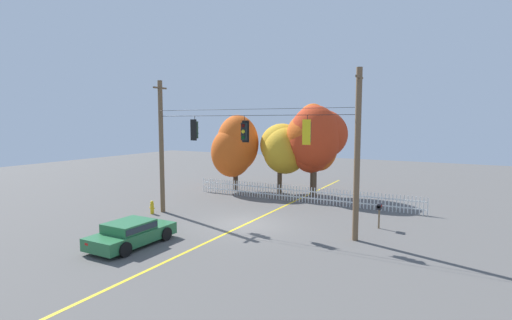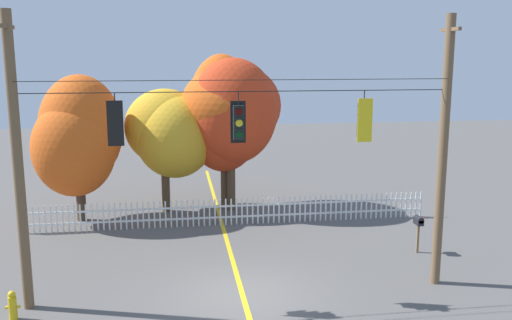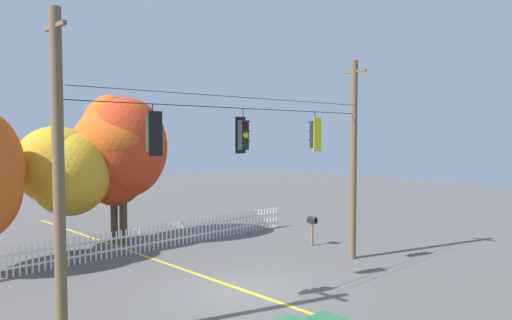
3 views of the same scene
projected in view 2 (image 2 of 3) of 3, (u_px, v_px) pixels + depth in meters
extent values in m
plane|color=#565451|center=(242.00, 294.00, 16.63)|extent=(80.00, 80.00, 0.00)
cube|color=gold|center=(242.00, 294.00, 16.63)|extent=(0.16, 36.00, 0.01)
cylinder|color=brown|center=(18.00, 165.00, 15.02)|extent=(0.28, 0.28, 8.15)
cylinder|color=brown|center=(443.00, 154.00, 16.73)|extent=(0.28, 0.28, 8.15)
cube|color=brown|center=(7.00, 26.00, 14.34)|extent=(0.10, 1.10, 0.10)
cube|color=brown|center=(451.00, 29.00, 16.05)|extent=(0.10, 1.10, 0.10)
cylinder|color=black|center=(241.00, 91.00, 15.51)|extent=(11.87, 0.02, 0.02)
cylinder|color=black|center=(242.00, 80.00, 15.21)|extent=(11.87, 0.02, 0.02)
cylinder|color=black|center=(115.00, 99.00, 15.06)|extent=(0.03, 0.03, 0.32)
cube|color=black|center=(115.00, 123.00, 15.05)|extent=(0.43, 0.02, 1.23)
cube|color=#1E3323|center=(116.00, 123.00, 15.18)|extent=(0.30, 0.24, 0.99)
cylinder|color=#410706|center=(116.00, 110.00, 15.25)|extent=(0.20, 0.03, 0.20)
cube|color=#1E3323|center=(116.00, 106.00, 15.27)|extent=(0.22, 0.12, 0.06)
cylinder|color=yellow|center=(116.00, 122.00, 15.31)|extent=(0.20, 0.03, 0.20)
cube|color=#1E3323|center=(116.00, 118.00, 15.33)|extent=(0.22, 0.12, 0.06)
cylinder|color=#073513|center=(117.00, 134.00, 15.37)|extent=(0.20, 0.03, 0.20)
cube|color=#1E3323|center=(117.00, 130.00, 15.39)|extent=(0.22, 0.12, 0.06)
cylinder|color=black|center=(238.00, 98.00, 15.54)|extent=(0.03, 0.03, 0.38)
cube|color=black|center=(238.00, 122.00, 15.79)|extent=(0.43, 0.02, 1.19)
cube|color=black|center=(239.00, 123.00, 15.66)|extent=(0.30, 0.24, 0.96)
cylinder|color=#410706|center=(239.00, 112.00, 15.47)|extent=(0.20, 0.03, 0.20)
cube|color=black|center=(239.00, 108.00, 15.41)|extent=(0.22, 0.12, 0.06)
cylinder|color=yellow|center=(239.00, 123.00, 15.53)|extent=(0.20, 0.03, 0.20)
cube|color=black|center=(239.00, 119.00, 15.47)|extent=(0.22, 0.12, 0.06)
cylinder|color=#073513|center=(239.00, 135.00, 15.59)|extent=(0.20, 0.03, 0.20)
cube|color=black|center=(239.00, 131.00, 15.53)|extent=(0.22, 0.12, 0.06)
cylinder|color=black|center=(364.00, 96.00, 16.05)|extent=(0.03, 0.03, 0.34)
cube|color=yellow|center=(365.00, 120.00, 16.05)|extent=(0.43, 0.02, 1.25)
cube|color=black|center=(363.00, 120.00, 16.17)|extent=(0.30, 0.24, 1.01)
cylinder|color=#410706|center=(362.00, 108.00, 16.24)|extent=(0.20, 0.03, 0.20)
cube|color=black|center=(362.00, 104.00, 16.27)|extent=(0.22, 0.12, 0.06)
cylinder|color=yellow|center=(362.00, 119.00, 16.31)|extent=(0.20, 0.03, 0.20)
cube|color=black|center=(362.00, 115.00, 16.33)|extent=(0.22, 0.12, 0.06)
cylinder|color=#073513|center=(362.00, 131.00, 16.37)|extent=(0.20, 0.03, 0.20)
cube|color=black|center=(361.00, 127.00, 16.39)|extent=(0.22, 0.12, 0.06)
cube|color=white|center=(21.00, 220.00, 22.11)|extent=(0.06, 0.04, 1.11)
cube|color=white|center=(27.00, 220.00, 22.14)|extent=(0.06, 0.04, 1.11)
cube|color=white|center=(33.00, 220.00, 22.17)|extent=(0.06, 0.04, 1.11)
cube|color=white|center=(39.00, 220.00, 22.20)|extent=(0.06, 0.04, 1.11)
cube|color=white|center=(45.00, 219.00, 22.24)|extent=(0.06, 0.04, 1.11)
cube|color=white|center=(51.00, 219.00, 22.27)|extent=(0.06, 0.04, 1.11)
cube|color=white|center=(57.00, 219.00, 22.30)|extent=(0.06, 0.04, 1.11)
cube|color=white|center=(63.00, 219.00, 22.33)|extent=(0.06, 0.04, 1.11)
cube|color=white|center=(69.00, 218.00, 22.36)|extent=(0.06, 0.04, 1.11)
cube|color=white|center=(75.00, 218.00, 22.40)|extent=(0.06, 0.04, 1.11)
cube|color=white|center=(80.00, 218.00, 22.43)|extent=(0.06, 0.04, 1.11)
cube|color=white|center=(86.00, 218.00, 22.46)|extent=(0.06, 0.04, 1.11)
cube|color=white|center=(92.00, 217.00, 22.49)|extent=(0.06, 0.04, 1.11)
cube|color=white|center=(98.00, 217.00, 22.52)|extent=(0.06, 0.04, 1.11)
cube|color=white|center=(103.00, 217.00, 22.55)|extent=(0.06, 0.04, 1.11)
cube|color=white|center=(109.00, 217.00, 22.59)|extent=(0.06, 0.04, 1.11)
cube|color=white|center=(115.00, 217.00, 22.62)|extent=(0.06, 0.04, 1.11)
cube|color=white|center=(121.00, 216.00, 22.65)|extent=(0.06, 0.04, 1.11)
cube|color=white|center=(126.00, 216.00, 22.68)|extent=(0.06, 0.04, 1.11)
cube|color=white|center=(132.00, 216.00, 22.71)|extent=(0.06, 0.04, 1.11)
cube|color=white|center=(138.00, 216.00, 22.75)|extent=(0.06, 0.04, 1.11)
cube|color=white|center=(143.00, 215.00, 22.78)|extent=(0.06, 0.04, 1.11)
cube|color=white|center=(149.00, 215.00, 22.81)|extent=(0.06, 0.04, 1.11)
cube|color=white|center=(154.00, 215.00, 22.84)|extent=(0.06, 0.04, 1.11)
cube|color=white|center=(160.00, 215.00, 22.87)|extent=(0.06, 0.04, 1.11)
cube|color=white|center=(166.00, 214.00, 22.90)|extent=(0.06, 0.04, 1.11)
cube|color=white|center=(171.00, 214.00, 22.94)|extent=(0.06, 0.04, 1.11)
cube|color=white|center=(177.00, 214.00, 22.97)|extent=(0.06, 0.04, 1.11)
cube|color=white|center=(182.00, 214.00, 23.00)|extent=(0.06, 0.04, 1.11)
cube|color=white|center=(188.00, 214.00, 23.03)|extent=(0.06, 0.04, 1.11)
cube|color=white|center=(193.00, 213.00, 23.06)|extent=(0.06, 0.04, 1.11)
cube|color=white|center=(199.00, 213.00, 23.10)|extent=(0.06, 0.04, 1.11)
cube|color=white|center=(204.00, 213.00, 23.13)|extent=(0.06, 0.04, 1.11)
cube|color=white|center=(210.00, 213.00, 23.16)|extent=(0.06, 0.04, 1.11)
cube|color=white|center=(215.00, 212.00, 23.19)|extent=(0.06, 0.04, 1.11)
cube|color=white|center=(220.00, 212.00, 23.22)|extent=(0.06, 0.04, 1.11)
cube|color=white|center=(226.00, 212.00, 23.25)|extent=(0.06, 0.04, 1.11)
cube|color=white|center=(231.00, 212.00, 23.29)|extent=(0.06, 0.04, 1.11)
cube|color=white|center=(237.00, 212.00, 23.32)|extent=(0.06, 0.04, 1.11)
cube|color=white|center=(242.00, 211.00, 23.35)|extent=(0.06, 0.04, 1.11)
cube|color=white|center=(247.00, 211.00, 23.38)|extent=(0.06, 0.04, 1.11)
cube|color=white|center=(253.00, 211.00, 23.41)|extent=(0.06, 0.04, 1.11)
cube|color=white|center=(258.00, 211.00, 23.45)|extent=(0.06, 0.04, 1.11)
cube|color=white|center=(263.00, 211.00, 23.48)|extent=(0.06, 0.04, 1.11)
cube|color=white|center=(269.00, 210.00, 23.51)|extent=(0.06, 0.04, 1.11)
cube|color=white|center=(274.00, 210.00, 23.54)|extent=(0.06, 0.04, 1.11)
cube|color=white|center=(279.00, 210.00, 23.57)|extent=(0.06, 0.04, 1.11)
cube|color=white|center=(284.00, 210.00, 23.60)|extent=(0.06, 0.04, 1.11)
cube|color=white|center=(290.00, 209.00, 23.64)|extent=(0.06, 0.04, 1.11)
cube|color=white|center=(295.00, 209.00, 23.67)|extent=(0.06, 0.04, 1.11)
cube|color=white|center=(300.00, 209.00, 23.70)|extent=(0.06, 0.04, 1.11)
cube|color=white|center=(305.00, 209.00, 23.73)|extent=(0.06, 0.04, 1.11)
cube|color=white|center=(310.00, 209.00, 23.76)|extent=(0.06, 0.04, 1.11)
cube|color=white|center=(316.00, 208.00, 23.80)|extent=(0.06, 0.04, 1.11)
cube|color=white|center=(321.00, 208.00, 23.83)|extent=(0.06, 0.04, 1.11)
cube|color=white|center=(326.00, 208.00, 23.86)|extent=(0.06, 0.04, 1.11)
cube|color=white|center=(331.00, 208.00, 23.89)|extent=(0.06, 0.04, 1.11)
cube|color=white|center=(336.00, 208.00, 23.92)|extent=(0.06, 0.04, 1.11)
cube|color=white|center=(341.00, 207.00, 23.96)|extent=(0.06, 0.04, 1.11)
cube|color=white|center=(346.00, 207.00, 23.99)|extent=(0.06, 0.04, 1.11)
cube|color=white|center=(351.00, 207.00, 24.02)|extent=(0.06, 0.04, 1.11)
cube|color=white|center=(356.00, 207.00, 24.05)|extent=(0.06, 0.04, 1.11)
cube|color=white|center=(361.00, 207.00, 24.08)|extent=(0.06, 0.04, 1.11)
cube|color=white|center=(366.00, 206.00, 24.11)|extent=(0.06, 0.04, 1.11)
cube|color=white|center=(371.00, 206.00, 24.15)|extent=(0.06, 0.04, 1.11)
cube|color=white|center=(376.00, 206.00, 24.18)|extent=(0.06, 0.04, 1.11)
cube|color=white|center=(381.00, 206.00, 24.21)|extent=(0.06, 0.04, 1.11)
cube|color=white|center=(386.00, 206.00, 24.24)|extent=(0.06, 0.04, 1.11)
cube|color=white|center=(391.00, 205.00, 24.27)|extent=(0.06, 0.04, 1.11)
cube|color=white|center=(396.00, 205.00, 24.31)|extent=(0.06, 0.04, 1.11)
cube|color=white|center=(401.00, 205.00, 24.34)|extent=(0.06, 0.04, 1.11)
cube|color=white|center=(406.00, 205.00, 24.37)|extent=(0.06, 0.04, 1.11)
cube|color=white|center=(411.00, 205.00, 24.40)|extent=(0.06, 0.04, 1.11)
cube|color=white|center=(416.00, 204.00, 24.43)|extent=(0.06, 0.04, 1.11)
cube|color=white|center=(421.00, 204.00, 24.46)|extent=(0.06, 0.04, 1.11)
cube|color=white|center=(231.00, 217.00, 23.36)|extent=(16.61, 0.03, 0.08)
cube|color=white|center=(231.00, 206.00, 23.27)|extent=(16.61, 0.03, 0.08)
cylinder|color=#473828|center=(81.00, 198.00, 23.86)|extent=(0.39, 0.39, 1.99)
ellipsoid|color=#DB5619|center=(74.00, 148.00, 23.00)|extent=(3.38, 3.15, 3.98)
ellipsoid|color=#DB5619|center=(81.00, 129.00, 23.45)|extent=(3.43, 3.34, 4.56)
ellipsoid|color=#DB5619|center=(78.00, 133.00, 23.25)|extent=(2.74, 2.59, 2.85)
cylinder|color=brown|center=(166.00, 185.00, 25.20)|extent=(0.37, 0.37, 2.39)
ellipsoid|color=gold|center=(175.00, 136.00, 24.81)|extent=(3.49, 3.44, 3.68)
ellipsoid|color=gold|center=(165.00, 127.00, 25.03)|extent=(3.57, 3.23, 3.40)
cylinder|color=brown|center=(224.00, 177.00, 25.73)|extent=(0.34, 0.34, 2.86)
ellipsoid|color=#DB5619|center=(233.00, 121.00, 25.62)|extent=(2.80, 2.56, 4.21)
ellipsoid|color=#DB5619|center=(222.00, 106.00, 25.22)|extent=(2.98, 2.55, 4.67)
ellipsoid|color=#DB5619|center=(228.00, 105.00, 24.99)|extent=(4.22, 4.15, 3.53)
cylinder|color=brown|center=(231.00, 181.00, 25.43)|extent=(0.37, 0.37, 2.70)
ellipsoid|color=red|center=(223.00, 126.00, 25.04)|extent=(3.30, 2.86, 4.11)
ellipsoid|color=red|center=(233.00, 111.00, 24.54)|extent=(3.88, 3.16, 4.64)
ellipsoid|color=red|center=(235.00, 106.00, 25.26)|extent=(4.16, 3.93, 3.77)
cylinder|color=gold|center=(13.00, 308.00, 15.00)|extent=(0.22, 0.22, 0.65)
sphere|color=gold|center=(12.00, 294.00, 14.92)|extent=(0.20, 0.20, 0.20)
cylinder|color=gold|center=(7.00, 307.00, 14.97)|extent=(0.08, 0.08, 0.08)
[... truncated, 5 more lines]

